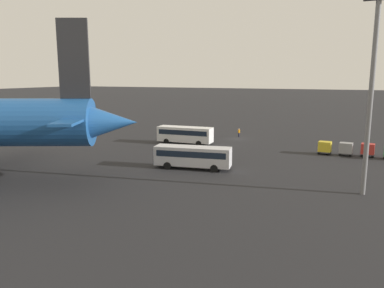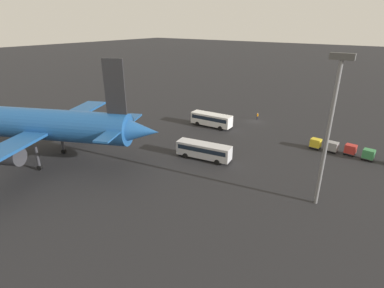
{
  "view_description": "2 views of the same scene",
  "coord_description": "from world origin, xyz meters",
  "px_view_note": "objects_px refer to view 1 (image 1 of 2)",
  "views": [
    {
      "loc": [
        -21.3,
        71.65,
        12.38
      ],
      "look_at": [
        -1.99,
        27.38,
        3.58
      ],
      "focal_mm": 35.0,
      "sensor_mm": 36.0,
      "label": 1
    },
    {
      "loc": [
        -29.38,
        68.95,
        23.87
      ],
      "look_at": [
        0.41,
        27.24,
        2.76
      ],
      "focal_mm": 28.0,
      "sensor_mm": 36.0,
      "label": 2
    }
  ],
  "objects_px": {
    "shuttle_bus_near": "(185,134)",
    "shuttle_bus_far": "(193,155)",
    "cargo_cart_yellow": "(325,147)",
    "worker_person": "(239,133)",
    "cargo_cart_grey": "(346,148)",
    "cargo_cart_red": "(368,149)"
  },
  "relations": [
    {
      "from": "shuttle_bus_far",
      "to": "worker_person",
      "type": "xyz_separation_m",
      "value": [
        1.91,
        -28.35,
        -0.94
      ]
    },
    {
      "from": "shuttle_bus_near",
      "to": "shuttle_bus_far",
      "type": "bearing_deg",
      "value": 114.95
    },
    {
      "from": "shuttle_bus_far",
      "to": "cargo_cart_red",
      "type": "distance_m",
      "value": 28.2
    },
    {
      "from": "shuttle_bus_far",
      "to": "cargo_cart_grey",
      "type": "height_order",
      "value": "shuttle_bus_far"
    },
    {
      "from": "shuttle_bus_near",
      "to": "cargo_cart_yellow",
      "type": "relative_size",
      "value": 4.83
    },
    {
      "from": "cargo_cart_grey",
      "to": "cargo_cart_yellow",
      "type": "relative_size",
      "value": 1.0
    },
    {
      "from": "worker_person",
      "to": "cargo_cart_red",
      "type": "relative_size",
      "value": 0.82
    },
    {
      "from": "cargo_cart_red",
      "to": "cargo_cart_grey",
      "type": "height_order",
      "value": "same"
    },
    {
      "from": "shuttle_bus_near",
      "to": "worker_person",
      "type": "relative_size",
      "value": 5.91
    },
    {
      "from": "shuttle_bus_far",
      "to": "cargo_cart_red",
      "type": "bearing_deg",
      "value": -150.15
    },
    {
      "from": "shuttle_bus_near",
      "to": "cargo_cart_grey",
      "type": "relative_size",
      "value": 4.83
    },
    {
      "from": "worker_person",
      "to": "cargo_cart_grey",
      "type": "height_order",
      "value": "cargo_cart_grey"
    },
    {
      "from": "cargo_cart_red",
      "to": "cargo_cart_grey",
      "type": "bearing_deg",
      "value": 9.88
    },
    {
      "from": "shuttle_bus_far",
      "to": "cargo_cart_yellow",
      "type": "xyz_separation_m",
      "value": [
        -15.64,
        -17.07,
        -0.62
      ]
    },
    {
      "from": "worker_person",
      "to": "cargo_cart_yellow",
      "type": "distance_m",
      "value": 20.87
    },
    {
      "from": "shuttle_bus_near",
      "to": "cargo_cart_red",
      "type": "height_order",
      "value": "shuttle_bus_near"
    },
    {
      "from": "shuttle_bus_far",
      "to": "cargo_cart_yellow",
      "type": "bearing_deg",
      "value": -141.68
    },
    {
      "from": "shuttle_bus_near",
      "to": "cargo_cart_yellow",
      "type": "height_order",
      "value": "shuttle_bus_near"
    },
    {
      "from": "cargo_cart_yellow",
      "to": "shuttle_bus_far",
      "type": "bearing_deg",
      "value": 47.49
    },
    {
      "from": "cargo_cart_yellow",
      "to": "worker_person",
      "type": "bearing_deg",
      "value": -32.72
    },
    {
      "from": "shuttle_bus_far",
      "to": "cargo_cart_yellow",
      "type": "distance_m",
      "value": 23.16
    },
    {
      "from": "shuttle_bus_far",
      "to": "worker_person",
      "type": "relative_size",
      "value": 6.07
    }
  ]
}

